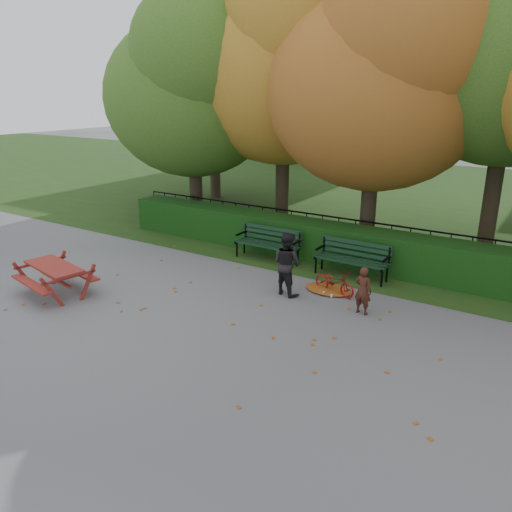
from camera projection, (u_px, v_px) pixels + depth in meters
The scene contains 17 objects.
ground at pixel (227, 321), 9.91m from camera, with size 90.00×90.00×0.00m, color slate.
grass_strip at pixel (422, 199), 21.07m from camera, with size 90.00×90.00×0.00m, color #1C3714.
building_left at pixel (346, 40), 32.89m from camera, with size 10.00×7.00×15.00m, color gray.
hedge at pixel (326, 242), 13.34m from camera, with size 13.00×0.90×1.00m, color black.
iron_fence at pixel (338, 234), 13.97m from camera, with size 14.00×0.04×1.02m.
tree_a at pixel (195, 85), 15.59m from camera, with size 5.88×5.60×7.48m.
tree_b at pixel (291, 53), 14.83m from camera, with size 6.72×6.40×8.79m.
tree_c at pixel (388, 71), 12.71m from camera, with size 6.30×6.00×8.00m.
tree_f at pixel (215, 54), 19.14m from camera, with size 6.93×6.60×9.19m.
bench_left at pixel (269, 241), 13.37m from camera, with size 1.80×0.57×0.88m.
bench_right at pixel (353, 256), 12.13m from camera, with size 1.80×0.57×0.88m.
picnic_table at pixel (55, 272), 11.06m from camera, with size 1.82×1.58×0.78m.
leaf_pile at pixel (329, 289), 11.41m from camera, with size 1.11×0.77×0.08m, color #70330E.
leaf_scatter at pixel (236, 315), 10.15m from camera, with size 9.00×5.70×0.01m, color #70330E, non-canonical shape.
child at pixel (363, 290), 10.11m from camera, with size 0.37×0.24×1.01m, color #3E1D14.
adult at pixel (287, 264), 11.04m from camera, with size 0.70×0.54×1.43m, color black.
bicycle at pixel (335, 282), 11.16m from camera, with size 0.38×1.08×0.57m, color maroon.
Camera 1 is at (5.35, -7.25, 4.37)m, focal length 35.00 mm.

